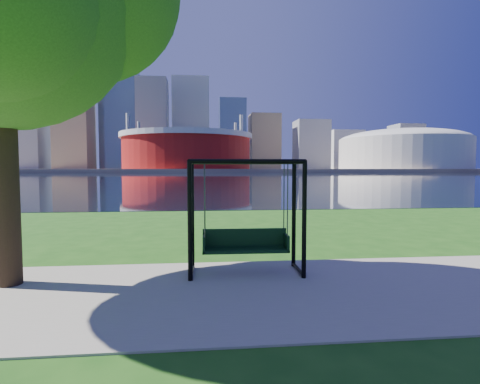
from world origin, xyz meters
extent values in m
plane|color=#1E5114|center=(0.00, 0.00, 0.00)|extent=(900.00, 900.00, 0.00)
cube|color=#9E937F|center=(0.00, -0.50, 0.01)|extent=(120.00, 4.00, 0.03)
cube|color=black|center=(0.00, 102.00, 0.01)|extent=(900.00, 180.00, 0.02)
cube|color=#937F60|center=(0.00, 306.00, 1.00)|extent=(900.00, 228.00, 2.00)
cylinder|color=maroon|center=(-10.00, 235.00, 13.00)|extent=(80.00, 80.00, 22.00)
cylinder|color=silver|center=(-10.00, 235.00, 22.50)|extent=(83.00, 83.00, 3.00)
cylinder|color=silver|center=(22.91, 254.00, 18.00)|extent=(2.00, 2.00, 32.00)
cylinder|color=silver|center=(-42.91, 254.00, 18.00)|extent=(2.00, 2.00, 32.00)
cylinder|color=silver|center=(-42.91, 216.00, 18.00)|extent=(2.00, 2.00, 32.00)
cylinder|color=silver|center=(22.91, 216.00, 18.00)|extent=(2.00, 2.00, 32.00)
cylinder|color=beige|center=(135.00, 235.00, 12.00)|extent=(84.00, 84.00, 20.00)
ellipsoid|color=beige|center=(135.00, 235.00, 21.00)|extent=(84.00, 84.00, 15.12)
cube|color=gray|center=(-140.00, 310.00, 33.00)|extent=(28.00, 28.00, 62.00)
cube|color=#998466|center=(-100.00, 300.00, 46.00)|extent=(26.00, 26.00, 88.00)
cube|color=slate|center=(-70.00, 325.00, 49.50)|extent=(30.00, 24.00, 95.00)
cube|color=gray|center=(-40.00, 305.00, 38.00)|extent=(24.00, 24.00, 72.00)
cube|color=silver|center=(-10.00, 335.00, 42.00)|extent=(32.00, 28.00, 80.00)
cube|color=slate|center=(25.00, 310.00, 31.00)|extent=(22.00, 22.00, 58.00)
cube|color=#998466|center=(55.00, 325.00, 26.00)|extent=(26.00, 26.00, 48.00)
cube|color=gray|center=(95.00, 315.00, 23.00)|extent=(28.00, 24.00, 42.00)
cube|color=silver|center=(135.00, 340.00, 20.00)|extent=(30.00, 26.00, 36.00)
cube|color=gray|center=(185.00, 320.00, 22.00)|extent=(24.00, 24.00, 40.00)
cube|color=#998466|center=(225.00, 335.00, 18.00)|extent=(26.00, 26.00, 32.00)
sphere|color=#998466|center=(-100.00, 300.00, 93.50)|extent=(10.00, 10.00, 10.00)
cylinder|color=black|center=(-0.73, 0.18, 1.13)|extent=(0.09, 0.09, 2.26)
cylinder|color=black|center=(1.43, 0.14, 1.13)|extent=(0.09, 0.09, 2.26)
cylinder|color=black|center=(-0.71, 1.06, 1.13)|extent=(0.09, 0.09, 2.26)
cylinder|color=black|center=(1.45, 1.02, 1.13)|extent=(0.09, 0.09, 2.26)
cylinder|color=black|center=(0.35, 0.16, 2.26)|extent=(2.16, 0.13, 0.09)
cylinder|color=black|center=(0.37, 1.04, 2.26)|extent=(2.16, 0.13, 0.09)
cylinder|color=black|center=(-0.72, 0.62, 2.26)|extent=(0.11, 0.88, 0.09)
cylinder|color=black|center=(-0.72, 0.62, 0.08)|extent=(0.09, 0.88, 0.07)
cylinder|color=black|center=(1.44, 0.58, 2.26)|extent=(0.11, 0.88, 0.09)
cylinder|color=black|center=(1.44, 0.58, 0.08)|extent=(0.09, 0.88, 0.07)
cube|color=black|center=(0.36, 0.60, 0.49)|extent=(1.72, 0.48, 0.06)
cube|color=black|center=(0.36, 0.79, 0.71)|extent=(1.72, 0.08, 0.37)
cube|color=black|center=(-0.47, 0.62, 0.63)|extent=(0.06, 0.44, 0.33)
cube|color=black|center=(1.19, 0.58, 0.63)|extent=(0.06, 0.44, 0.33)
cylinder|color=#39393E|center=(-0.45, 0.43, 1.50)|extent=(0.02, 0.02, 1.42)
cylinder|color=#39393E|center=(1.17, 0.40, 1.50)|extent=(0.02, 0.02, 1.42)
cylinder|color=#39393E|center=(-0.44, 0.80, 1.50)|extent=(0.02, 0.02, 1.42)
cylinder|color=#39393E|center=(1.17, 0.77, 1.50)|extent=(0.02, 0.02, 1.42)
cylinder|color=black|center=(-3.98, 0.28, 2.20)|extent=(0.44, 0.44, 4.40)
camera|label=1|loc=(-0.50, -6.75, 2.12)|focal=28.00mm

